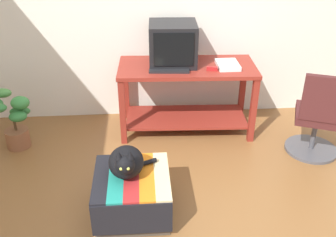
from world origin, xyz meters
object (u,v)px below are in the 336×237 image
at_px(ottoman_with_blanket, 132,194).
at_px(office_chair, 318,120).
at_px(keyboard, 169,70).
at_px(potted_plant, 13,120).
at_px(cat, 126,162).
at_px(desk, 187,87).
at_px(book, 228,65).
at_px(stapler, 212,69).
at_px(tv_monitor, 173,44).

xyz_separation_m(ottoman_with_blanket, office_chair, (1.79, 0.72, 0.21)).
distance_m(keyboard, potted_plant, 1.64).
bearing_deg(cat, ottoman_with_blanket, -29.14).
bearing_deg(potted_plant, desk, 8.04).
height_order(keyboard, book, book).
height_order(book, potted_plant, book).
xyz_separation_m(desk, potted_plant, (-1.77, -0.25, -0.19)).
bearing_deg(stapler, potted_plant, 106.22).
bearing_deg(tv_monitor, keyboard, -101.55).
relative_size(book, stapler, 2.61).
bearing_deg(stapler, desk, 70.45).
height_order(keyboard, office_chair, office_chair).
bearing_deg(desk, keyboard, -143.14).
height_order(cat, potted_plant, cat).
xyz_separation_m(desk, book, (0.41, -0.06, 0.26)).
distance_m(potted_plant, office_chair, 3.00).
height_order(ottoman_with_blanket, stapler, stapler).
bearing_deg(ottoman_with_blanket, desk, 66.19).
xyz_separation_m(book, office_chair, (0.80, -0.52, -0.39)).
height_order(ottoman_with_blanket, potted_plant, potted_plant).
xyz_separation_m(ottoman_with_blanket, potted_plant, (-1.20, 1.06, 0.14)).
height_order(tv_monitor, potted_plant, tv_monitor).
bearing_deg(stapler, office_chair, -100.72).
bearing_deg(cat, tv_monitor, 71.99).
relative_size(cat, office_chair, 0.43).
xyz_separation_m(desk, cat, (-0.61, -1.29, -0.03)).
xyz_separation_m(ottoman_with_blanket, cat, (-0.03, 0.02, 0.30)).
xyz_separation_m(book, cat, (-1.02, -1.22, -0.29)).
bearing_deg(office_chair, ottoman_with_blanket, 43.51).
distance_m(ottoman_with_blanket, potted_plant, 1.60).
bearing_deg(stapler, ottoman_with_blanket, 158.35).
height_order(ottoman_with_blanket, cat, cat).
bearing_deg(office_chair, potted_plant, 15.08).
relative_size(desk, keyboard, 3.60).
bearing_deg(book, keyboard, -173.91).
relative_size(keyboard, potted_plant, 0.66).
relative_size(tv_monitor, ottoman_with_blanket, 0.79).
height_order(desk, stapler, stapler).
distance_m(desk, office_chair, 1.35).
distance_m(cat, stapler, 1.45).
bearing_deg(cat, office_chair, 22.01).
height_order(keyboard, potted_plant, keyboard).
distance_m(tv_monitor, potted_plant, 1.78).
distance_m(tv_monitor, ottoman_with_blanket, 1.65).
bearing_deg(desk, office_chair, -23.52).
bearing_deg(desk, book, -6.55).
xyz_separation_m(desk, tv_monitor, (-0.14, 0.08, 0.45)).
bearing_deg(stapler, keyboard, 100.96).
relative_size(desk, stapler, 13.10).
relative_size(book, potted_plant, 0.48).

